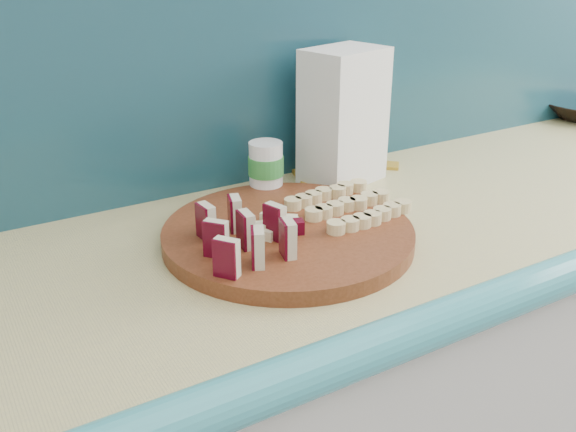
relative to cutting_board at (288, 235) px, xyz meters
The scene contains 9 objects.
kitchen_counter 0.53m from the cutting_board, ahead, with size 2.20×0.63×0.91m.
backsplash 0.45m from the cutting_board, 48.69° to the left, with size 2.20×0.02×0.50m, color teal.
cutting_board is the anchor object (origin of this frame).
apple_wedges 0.11m from the cutting_board, 160.21° to the right, with size 0.14×0.16×0.06m.
apple_chunks 0.03m from the cutting_board, behind, with size 0.07×0.07×0.02m.
banana_slices 0.12m from the cutting_board, ahead, with size 0.18×0.16×0.02m.
flour_bag 0.32m from the cutting_board, 38.50° to the left, with size 0.15×0.11×0.26m, color white.
canister 0.20m from the cutting_board, 71.22° to the left, with size 0.07×0.07×0.11m.
banana_peel 0.37m from the cutting_board, 45.88° to the left, with size 0.25×0.21×0.01m.
Camera 1 is at (-0.63, 0.70, 1.37)m, focal length 40.00 mm.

